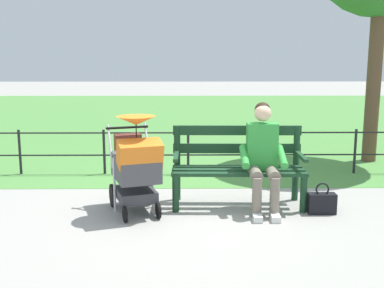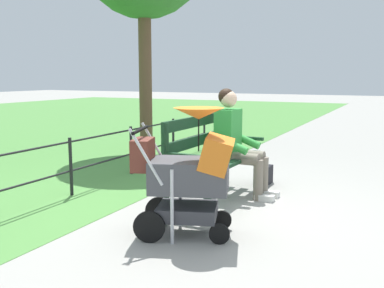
{
  "view_description": "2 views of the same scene",
  "coord_description": "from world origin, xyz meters",
  "px_view_note": "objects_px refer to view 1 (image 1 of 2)",
  "views": [
    {
      "loc": [
        0.03,
        5.52,
        1.8
      ],
      "look_at": [
        -0.04,
        -0.01,
        0.78
      ],
      "focal_mm": 44.08,
      "sensor_mm": 36.0,
      "label": 1
    },
    {
      "loc": [
        4.13,
        1.91,
        1.43
      ],
      "look_at": [
        0.03,
        -0.05,
        0.73
      ],
      "focal_mm": 42.25,
      "sensor_mm": 36.0,
      "label": 2
    }
  ],
  "objects_px": {
    "park_bench": "(238,162)",
    "person_on_bench": "(263,154)",
    "stroller": "(136,163)",
    "handbag": "(322,203)"
  },
  "relations": [
    {
      "from": "park_bench",
      "to": "person_on_bench",
      "type": "height_order",
      "value": "person_on_bench"
    },
    {
      "from": "park_bench",
      "to": "stroller",
      "type": "distance_m",
      "value": 1.26
    },
    {
      "from": "person_on_bench",
      "to": "stroller",
      "type": "height_order",
      "value": "person_on_bench"
    },
    {
      "from": "stroller",
      "to": "handbag",
      "type": "bearing_deg",
      "value": 178.65
    },
    {
      "from": "person_on_bench",
      "to": "handbag",
      "type": "relative_size",
      "value": 3.45
    },
    {
      "from": "handbag",
      "to": "stroller",
      "type": "bearing_deg",
      "value": -1.35
    },
    {
      "from": "park_bench",
      "to": "stroller",
      "type": "xyz_separation_m",
      "value": [
        1.22,
        0.33,
        0.07
      ]
    },
    {
      "from": "park_bench",
      "to": "handbag",
      "type": "distance_m",
      "value": 1.1
    },
    {
      "from": "stroller",
      "to": "handbag",
      "type": "distance_m",
      "value": 2.21
    },
    {
      "from": "park_bench",
      "to": "handbag",
      "type": "relative_size",
      "value": 4.35
    }
  ]
}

